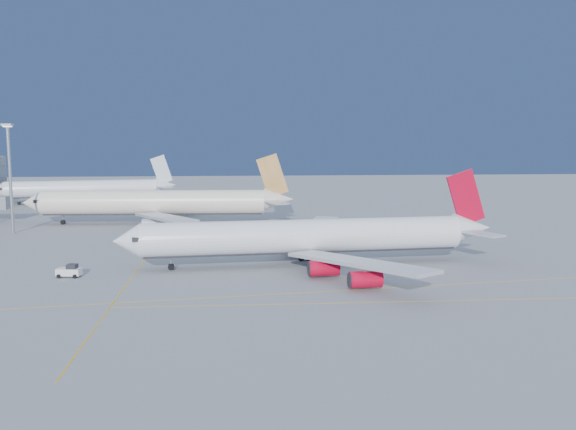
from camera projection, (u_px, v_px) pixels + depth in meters
The scene contains 7 objects.
ground at pixel (380, 279), 102.92m from camera, with size 500.00×500.00×0.00m, color slate.
taxiway_lines at pixel (286, 272), 108.03m from camera, with size 118.86×140.00×0.02m.
airliner_virgin at pixel (312, 237), 113.20m from camera, with size 68.26×61.04×16.83m.
airliner_etihad at pixel (160, 203), 164.38m from camera, with size 69.25×64.02×18.09m.
airliner_third at pixel (86, 189), 212.96m from camera, with size 59.26×54.06×15.93m.
pushback_tug at pixel (70, 271), 104.18m from camera, with size 4.00×2.72×2.13m.
light_mast at pixel (10, 169), 147.71m from camera, with size 2.19×2.19×25.38m.
Camera 1 is at (-22.82, -99.26, 23.32)m, focal length 40.00 mm.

